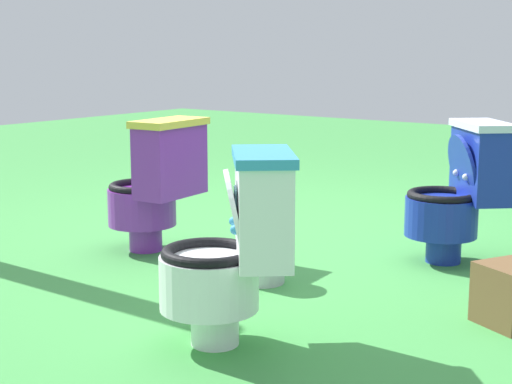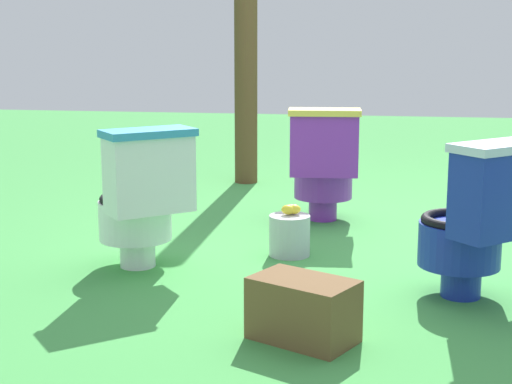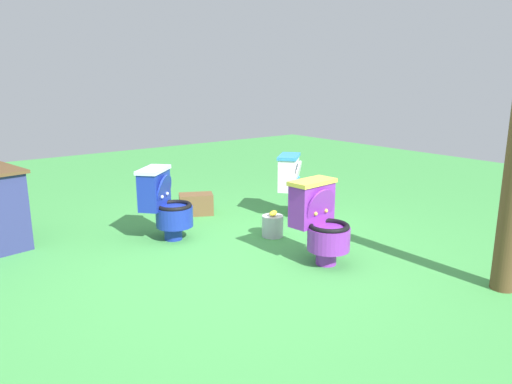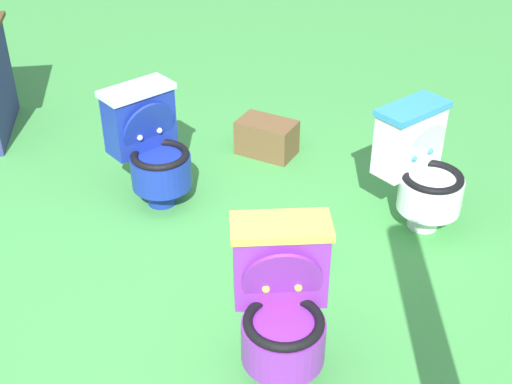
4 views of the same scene
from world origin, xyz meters
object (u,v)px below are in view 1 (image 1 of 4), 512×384
(toilet_purple, at_px, (155,184))
(lemon_bucket, at_px, (261,258))
(toilet_white, at_px, (234,247))
(toilet_blue, at_px, (460,191))

(toilet_purple, bearing_deg, lemon_bucket, -103.10)
(toilet_white, bearing_deg, toilet_purple, 15.33)
(toilet_blue, bearing_deg, lemon_bucket, 104.39)
(toilet_purple, relative_size, toilet_blue, 1.00)
(toilet_blue, bearing_deg, toilet_white, 130.45)
(toilet_purple, relative_size, toilet_white, 1.00)
(toilet_purple, distance_m, toilet_white, 1.43)
(lemon_bucket, bearing_deg, toilet_blue, 146.21)
(toilet_white, xyz_separation_m, lemon_bucket, (-0.70, -0.38, -0.26))
(lemon_bucket, bearing_deg, toilet_purple, -98.31)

